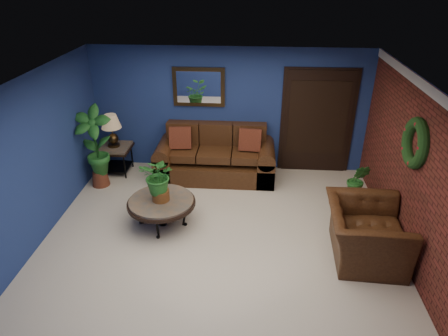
# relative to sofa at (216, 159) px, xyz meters

# --- Properties ---
(floor) EXTENTS (5.50, 5.50, 0.00)m
(floor) POSITION_rel_sofa_xyz_m (0.25, -2.09, -0.35)
(floor) COLOR beige
(floor) RESTS_ON ground
(wall_back) EXTENTS (5.50, 0.04, 2.50)m
(wall_back) POSITION_rel_sofa_xyz_m (0.25, 0.41, 0.90)
(wall_back) COLOR navy
(wall_back) RESTS_ON ground
(wall_left) EXTENTS (0.04, 5.00, 2.50)m
(wall_left) POSITION_rel_sofa_xyz_m (-2.50, -2.09, 0.90)
(wall_left) COLOR navy
(wall_left) RESTS_ON ground
(wall_right_brick) EXTENTS (0.04, 5.00, 2.50)m
(wall_right_brick) POSITION_rel_sofa_xyz_m (3.00, -2.09, 0.90)
(wall_right_brick) COLOR maroon
(wall_right_brick) RESTS_ON ground
(ceiling) EXTENTS (5.50, 5.00, 0.02)m
(ceiling) POSITION_rel_sofa_xyz_m (0.25, -2.09, 2.15)
(ceiling) COLOR silver
(ceiling) RESTS_ON wall_back
(crown_molding) EXTENTS (0.03, 5.00, 0.14)m
(crown_molding) POSITION_rel_sofa_xyz_m (2.97, -2.09, 2.08)
(crown_molding) COLOR white
(crown_molding) RESTS_ON wall_right_brick
(wall_mirror) EXTENTS (1.02, 0.06, 0.77)m
(wall_mirror) POSITION_rel_sofa_xyz_m (-0.35, 0.37, 1.37)
(wall_mirror) COLOR #422D16
(wall_mirror) RESTS_ON wall_back
(closet_door) EXTENTS (1.44, 0.06, 2.18)m
(closet_door) POSITION_rel_sofa_xyz_m (2.00, 0.38, 0.70)
(closet_door) COLOR black
(closet_door) RESTS_ON wall_back
(wreath) EXTENTS (0.16, 0.72, 0.72)m
(wreath) POSITION_rel_sofa_xyz_m (2.94, -2.04, 1.35)
(wreath) COLOR black
(wreath) RESTS_ON wall_right_brick
(sofa) EXTENTS (2.34, 1.01, 1.05)m
(sofa) POSITION_rel_sofa_xyz_m (0.00, 0.00, 0.00)
(sofa) COLOR #462814
(sofa) RESTS_ON ground
(coffee_table) EXTENTS (1.11, 1.11, 0.48)m
(coffee_table) POSITION_rel_sofa_xyz_m (-0.72, -1.81, 0.07)
(coffee_table) COLOR #4A4641
(coffee_table) RESTS_ON ground
(end_table) EXTENTS (0.64, 0.64, 0.59)m
(end_table) POSITION_rel_sofa_xyz_m (-2.05, -0.04, 0.10)
(end_table) COLOR #4A4641
(end_table) RESTS_ON ground
(table_lamp) EXTENTS (0.39, 0.39, 0.64)m
(table_lamp) POSITION_rel_sofa_xyz_m (-2.05, -0.04, 0.66)
(table_lamp) COLOR #422D16
(table_lamp) RESTS_ON end_table
(side_chair) EXTENTS (0.40, 0.40, 0.91)m
(side_chair) POSITION_rel_sofa_xyz_m (0.41, 0.03, 0.17)
(side_chair) COLOR #502917
(side_chair) RESTS_ON ground
(armchair) EXTENTS (1.15, 1.30, 0.81)m
(armchair) POSITION_rel_sofa_xyz_m (2.40, -2.37, 0.06)
(armchair) COLOR #462814
(armchair) RESTS_ON ground
(coffee_plant) EXTENTS (0.68, 0.63, 0.76)m
(coffee_plant) POSITION_rel_sofa_xyz_m (-0.72, -1.81, 0.55)
(coffee_plant) COLOR brown
(coffee_plant) RESTS_ON coffee_table
(floor_plant) EXTENTS (0.44, 0.39, 0.81)m
(floor_plant) POSITION_rel_sofa_xyz_m (2.60, -0.91, 0.07)
(floor_plant) COLOR brown
(floor_plant) RESTS_ON ground
(tall_plant) EXTENTS (0.72, 0.49, 1.59)m
(tall_plant) POSITION_rel_sofa_xyz_m (-2.20, -0.59, 0.52)
(tall_plant) COLOR brown
(tall_plant) RESTS_ON ground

